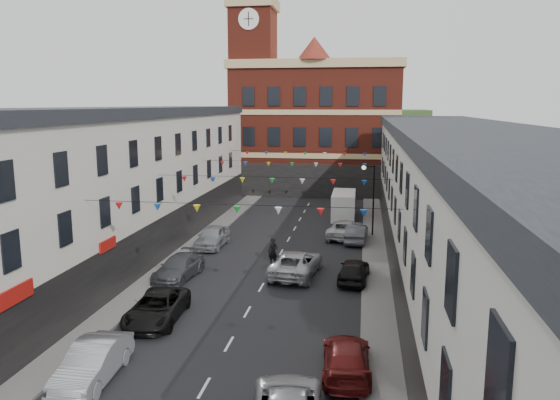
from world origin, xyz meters
The scene contains 20 objects.
ground centered at (0.00, 0.00, 0.00)m, with size 160.00×160.00×0.00m, color black.
pavement_left centered at (-6.90, 2.00, 0.07)m, with size 1.80×64.00×0.15m, color #605E5B.
pavement_right centered at (6.90, 2.00, 0.07)m, with size 1.80×64.00×0.15m, color #605E5B.
terrace_left centered at (-11.78, 1.00, 5.35)m, with size 8.40×56.00×10.70m.
terrace_right centered at (11.78, 1.00, 4.85)m, with size 8.40×56.00×9.70m.
civic_building centered at (0.00, 37.95, 8.14)m, with size 20.60×13.30×18.50m.
clock_tower centered at (-7.50, 35.00, 14.93)m, with size 5.60×5.60×30.00m.
distant_hill centered at (-4.00, 62.00, 5.00)m, with size 40.00×14.00×10.00m, color #2E4C23.
street_lamp centered at (6.55, 14.00, 3.90)m, with size 1.10×0.36×6.00m.
car_left_b centered at (-4.54, -12.12, 0.78)m, with size 1.66×4.75×1.57m, color #989A9F.
car_left_c centered at (-4.28, -5.91, 0.72)m, with size 2.40×5.20×1.44m, color black.
car_left_d centered at (-5.50, 0.96, 0.72)m, with size 2.01×4.93×1.43m, color #414549.
car_left_e centered at (-5.50, 8.76, 0.82)m, with size 1.93×4.79×1.63m, color gray.
car_right_c centered at (5.45, -9.97, 0.70)m, with size 1.95×4.80×1.39m, color maroon.
car_right_d centered at (5.50, 1.96, 0.75)m, with size 1.76×4.38×1.49m, color black.
car_right_e centered at (5.50, 11.88, 0.74)m, with size 1.56×4.47×1.47m, color #4C4C53.
car_right_f centered at (4.54, 13.33, 0.75)m, with size 2.49×5.40×1.50m, color silver.
moving_car centered at (1.76, 2.69, 0.81)m, with size 2.68×5.81×1.61m, color #B9BBC0.
white_van centered at (4.10, 21.36, 1.25)m, with size 2.18×5.66×2.51m, color white.
pedestrian centered at (-0.06, 4.66, 0.97)m, with size 0.71×0.46×1.94m, color black.
Camera 1 is at (5.95, -31.00, 10.94)m, focal length 35.00 mm.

